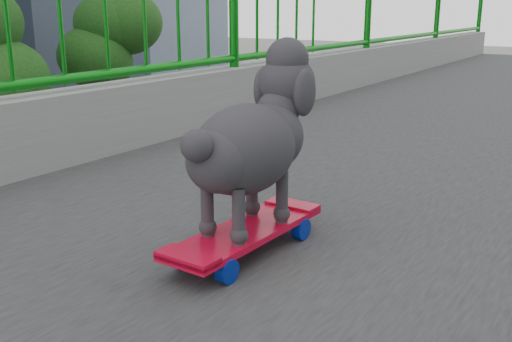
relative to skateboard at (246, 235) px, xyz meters
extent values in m
cylinder|color=black|center=(-25.72, 23.70, -5.67)|extent=(0.44, 0.44, 2.77)
ellipsoid|color=#17360E|center=(-25.72, 23.70, -2.42)|extent=(4.40, 4.40, 3.74)
cube|color=red|center=(0.00, 0.00, 0.01)|extent=(0.18, 0.55, 0.02)
cube|color=#99999E|center=(-0.01, -0.17, -0.01)|extent=(0.10, 0.04, 0.02)
cylinder|color=#07219D|center=(-0.08, -0.17, -0.02)|extent=(0.03, 0.06, 0.06)
sphere|color=yellow|center=(-0.08, -0.17, -0.02)|extent=(0.03, 0.03, 0.03)
cylinder|color=#07219D|center=(0.06, -0.18, -0.02)|extent=(0.03, 0.06, 0.06)
sphere|color=yellow|center=(0.06, -0.18, -0.02)|extent=(0.03, 0.03, 0.03)
cube|color=#99999E|center=(0.01, 0.17, -0.01)|extent=(0.10, 0.04, 0.02)
cylinder|color=#07219D|center=(-0.06, 0.18, -0.02)|extent=(0.03, 0.06, 0.06)
sphere|color=yellow|center=(-0.06, 0.18, -0.02)|extent=(0.03, 0.03, 0.03)
cylinder|color=#07219D|center=(0.08, 0.17, -0.02)|extent=(0.03, 0.06, 0.06)
sphere|color=yellow|center=(0.08, 0.17, -0.02)|extent=(0.03, 0.03, 0.03)
ellipsoid|color=#29262B|center=(0.00, 0.00, 0.24)|extent=(0.24, 0.36, 0.24)
sphere|color=#29262B|center=(0.01, 0.20, 0.39)|extent=(0.16, 0.16, 0.16)
sphere|color=black|center=(0.01, 0.30, 0.37)|extent=(0.03, 0.03, 0.03)
sphere|color=#29262B|center=(-0.01, -0.19, 0.28)|extent=(0.08, 0.08, 0.08)
cylinder|color=#29262B|center=(-0.05, 0.10, 0.09)|extent=(0.03, 0.03, 0.15)
cylinder|color=#29262B|center=(0.05, 0.10, 0.09)|extent=(0.03, 0.03, 0.15)
cylinder|color=#29262B|center=(-0.05, -0.10, 0.09)|extent=(0.03, 0.03, 0.15)
cylinder|color=#29262B|center=(0.05, -0.10, 0.09)|extent=(0.03, 0.03, 0.15)
imported|color=#9C9DA1|center=(-5.82, 11.42, -6.38)|extent=(1.58, 3.93, 1.34)
imported|color=#BA1307|center=(-12.22, 10.50, -6.39)|extent=(2.21, 4.80, 1.33)
camera|label=1|loc=(0.84, -1.25, 0.59)|focal=42.00mm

